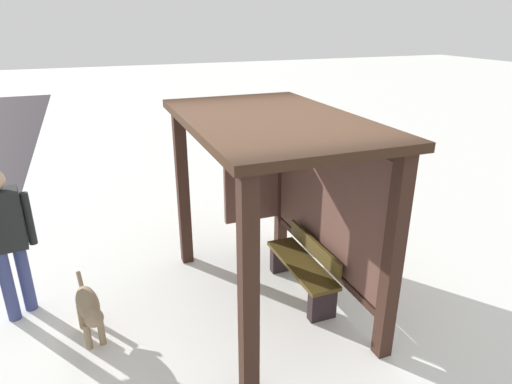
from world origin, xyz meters
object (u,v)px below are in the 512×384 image
at_px(person_walking, 5,234).
at_px(dog, 89,307).
at_px(bench_left_inside, 303,268).
at_px(bus_shelter, 285,168).

distance_m(person_walking, dog, 1.25).
bearing_deg(dog, person_walking, -134.72).
relative_size(bench_left_inside, dog, 1.40).
bearing_deg(dog, bench_left_inside, 89.34).
distance_m(bus_shelter, person_walking, 3.19).
bearing_deg(bus_shelter, dog, -87.73).
relative_size(bus_shelter, dog, 3.07).
bearing_deg(person_walking, bench_left_inside, 76.64).
bearing_deg(bench_left_inside, bus_shelter, -118.35).
distance_m(bus_shelter, dog, 2.63).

